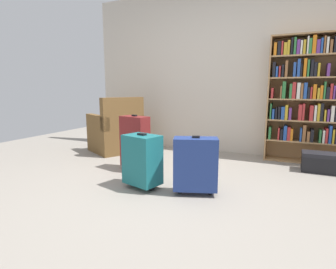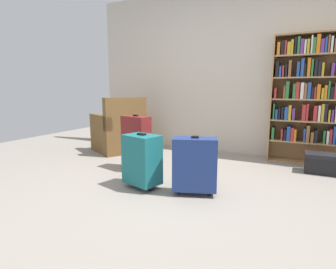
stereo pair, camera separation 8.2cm
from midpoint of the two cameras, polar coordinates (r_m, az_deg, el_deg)
ground_plane at (r=2.65m, az=0.45°, el=-13.32°), size 8.10×8.10×0.00m
back_wall at (r=4.53m, az=12.97°, el=12.80°), size 4.63×0.10×2.60m
bookshelf at (r=4.20m, az=29.83°, el=7.37°), size 1.20×0.28×1.75m
armchair at (r=4.55m, az=-9.74°, el=0.45°), size 0.95×0.95×0.90m
mug at (r=4.25m, az=-4.28°, el=-3.77°), size 0.12×0.08×0.10m
storage_box at (r=3.88m, az=30.94°, el=-5.22°), size 0.49×0.27×0.24m
suitcase_navy_blue at (r=2.66m, az=6.51°, el=-6.26°), size 0.47×0.33×0.59m
suitcase_teal at (r=2.83m, az=-4.67°, el=-5.25°), size 0.42×0.34×0.58m
suitcase_dark_red at (r=3.46m, az=-6.04°, el=-1.47°), size 0.40×0.26×0.71m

